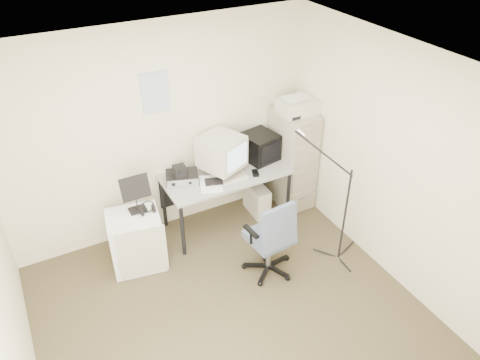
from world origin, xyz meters
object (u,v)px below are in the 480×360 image
filing_cabinet (292,158)px  desk (227,198)px  office_chair (269,235)px  side_cart (136,240)px

filing_cabinet → desk: size_ratio=0.87×
desk → office_chair: 0.98m
desk → filing_cabinet: bearing=1.8°
desk → office_chair: size_ratio=1.53×
desk → side_cart: bearing=-170.4°
filing_cabinet → desk: (-0.95, -0.03, -0.29)m
side_cart → filing_cabinet: bearing=15.9°
office_chair → filing_cabinet: bearing=42.1°
filing_cabinet → office_chair: bearing=-132.9°
filing_cabinet → office_chair: 1.37m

